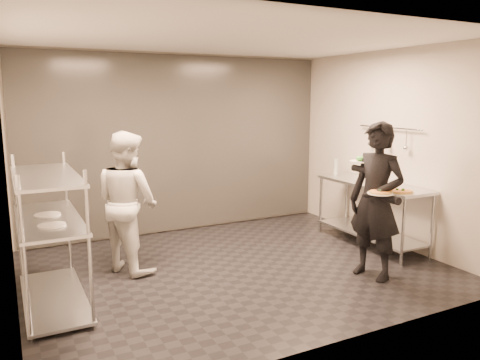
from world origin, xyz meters
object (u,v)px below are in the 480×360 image
prep_counter (372,203)px  waiter (376,201)px  pizza_plate_far (400,192)px  bottle_clear (378,175)px  pizza_plate_near (380,193)px  chef (127,202)px  bottle_green (336,167)px  pos_monitor (374,179)px  bottle_dark (371,173)px  salad_plate (361,160)px  pass_rack (50,232)px

prep_counter → waiter: size_ratio=0.97×
pizza_plate_far → bottle_clear: (0.80, 1.22, -0.04)m
pizza_plate_near → chef: bearing=144.5°
bottle_green → bottle_clear: 0.75m
waiter → pizza_plate_near: waiter is taller
bottle_clear → pizza_plate_far: bearing=-123.4°
chef → pizza_plate_near: chef is taller
pos_monitor → bottle_dark: 0.31m
pizza_plate_far → bottle_clear: bearing=56.6°
pos_monitor → bottle_clear: size_ratio=1.30×
bottle_green → prep_counter: bearing=-87.9°
pizza_plate_near → bottle_green: bearing=64.7°
pizza_plate_near → bottle_green: bottle_green is taller
pos_monitor → bottle_dark: (0.19, 0.25, 0.04)m
pizza_plate_far → salad_plate: bearing=118.6°
pass_rack → waiter: waiter is taller
salad_plate → prep_counter: bearing=39.2°
salad_plate → bottle_dark: 1.29m
chef → bottle_dark: bearing=-122.8°
chef → pos_monitor: 3.35m
pizza_plate_near → prep_counter: bearing=50.3°
chef → pizza_plate_far: (2.74, -1.74, 0.19)m
prep_counter → pizza_plate_far: size_ratio=5.43×
bottle_clear → bottle_dark: 0.10m
waiter → pizza_plate_near: bearing=-47.5°
pizza_plate_far → bottle_dark: (0.71, 1.25, -0.01)m
pos_monitor → prep_counter: bearing=50.1°
chef → salad_plate: size_ratio=6.62×
pos_monitor → bottle_clear: bottle_clear is taller
pizza_plate_near → pizza_plate_far: 0.30m
prep_counter → bottle_dark: 0.44m
pizza_plate_near → bottle_dark: bottle_dark is taller
pass_rack → waiter: (3.50, -0.96, 0.16)m
pass_rack → bottle_clear: bearing=1.0°
pizza_plate_near → bottle_dark: size_ratio=1.13×
bottle_dark → waiter: bearing=-130.1°
prep_counter → bottle_green: 0.90m
pass_rack → pizza_plate_near: bearing=-18.5°
pizza_plate_near → bottle_green: (0.91, 1.94, -0.03)m
pizza_plate_far → bottle_green: size_ratio=1.31×
pizza_plate_far → bottle_green: 2.03m
pos_monitor → bottle_clear: bearing=38.6°
waiter → pass_rack: bearing=-120.5°
pass_rack → pizza_plate_far: pass_rack is taller
chef → pos_monitor: size_ratio=7.46×
prep_counter → waiter: bearing=-130.9°
waiter → bottle_dark: size_ratio=7.44×
prep_counter → bottle_dark: (0.07, 0.11, 0.42)m
salad_plate → bottle_clear: (1.03, 0.79, -0.38)m
pass_rack → pizza_plate_far: size_ratio=4.82×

